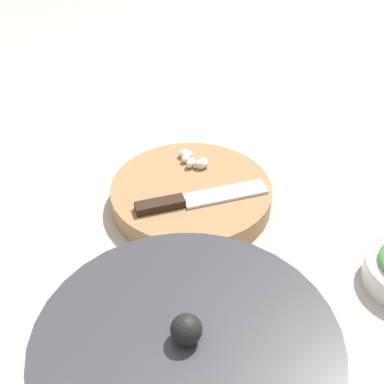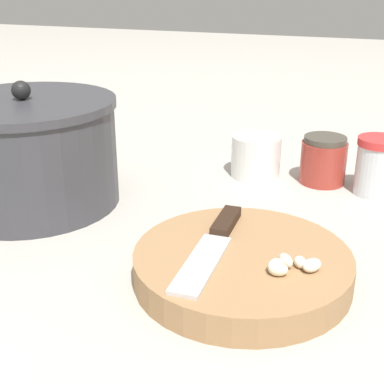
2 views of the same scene
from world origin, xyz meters
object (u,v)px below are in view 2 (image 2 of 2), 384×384
Objects in this scene: cutting_board at (242,266)px; chef_knife at (214,242)px; stock_pot at (29,152)px; coffee_mug at (256,156)px; honey_jar at (323,160)px; garlic_cloves at (291,265)px; spice_jar at (377,166)px.

chef_knife is (0.01, 0.04, 0.02)m from cutting_board.
coffee_mug is at bearing -51.36° from stock_pot.
chef_knife is 0.36m from honey_jar.
coffee_mug is (0.36, 0.13, -0.01)m from garlic_cloves.
chef_knife is 0.35m from stock_pot.
stock_pot reaches higher than spice_jar.
honey_jar is (0.37, 0.02, -0.00)m from garlic_cloves.
honey_jar is (0.35, -0.08, -0.00)m from chef_knife.
garlic_cloves is 0.75× the size of honey_jar.
chef_knife is at bearing 75.26° from garlic_cloves.
garlic_cloves is at bearing -106.30° from stock_pot.
cutting_board is 2.70× the size of spice_jar.
honey_jar is 0.30× the size of stock_pot.
cutting_board is at bearing -168.28° from coffee_mug.
chef_knife is 2.21× the size of spice_jar.
stock_pot is at bearing -18.91° from chef_knife.
chef_knife is at bearing 166.90° from honey_jar.
garlic_cloves is at bearing 168.53° from spice_jar.
honey_jar is at bearing -7.09° from cutting_board.
spice_jar is 0.09m from honey_jar.
cutting_board is 4.19× the size of garlic_cloves.
spice_jar reaches higher than coffee_mug.
chef_knife is 1.82× the size of coffee_mug.
garlic_cloves is at bearing -160.14° from coffee_mug.
coffee_mug is at bearing 86.15° from spice_jar.
chef_knife is 0.10m from garlic_cloves.
spice_jar reaches higher than honey_jar.
chef_knife is 0.37m from spice_jar.
garlic_cloves reaches higher than chef_knife.
chef_knife is at bearing -174.16° from coffee_mug.
cutting_board is at bearing 158.36° from spice_jar.
spice_jar is at bearing -21.64° from cutting_board.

